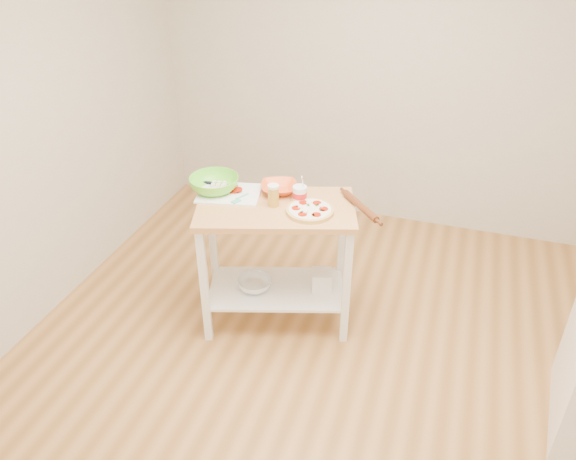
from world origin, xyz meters
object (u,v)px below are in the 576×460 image
(knife, at_px, (213,183))
(yogurt_tub, at_px, (300,194))
(prep_island, at_px, (276,241))
(green_bowl, at_px, (214,184))
(shelf_bin, at_px, (322,280))
(pizza, at_px, (310,210))
(cutting_board, at_px, (229,193))
(spatula, at_px, (239,199))
(rolling_pin, at_px, (360,206))
(beer_pint, at_px, (273,195))
(orange_bowl, at_px, (279,188))
(shelf_glass_bowl, at_px, (255,284))

(knife, bearing_deg, yogurt_tub, -7.35)
(prep_island, relative_size, green_bowl, 3.46)
(knife, xyz_separation_m, shelf_bin, (0.78, -0.04, -0.59))
(pizza, relative_size, cutting_board, 0.65)
(prep_island, relative_size, spatula, 7.17)
(rolling_pin, bearing_deg, yogurt_tub, -175.86)
(green_bowl, bearing_deg, prep_island, -8.82)
(spatula, height_order, beer_pint, beer_pint)
(pizza, xyz_separation_m, rolling_pin, (0.29, 0.14, 0.01))
(spatula, distance_m, shelf_bin, 0.80)
(pizza, distance_m, cutting_board, 0.57)
(prep_island, xyz_separation_m, yogurt_tub, (0.13, 0.10, 0.32))
(knife, bearing_deg, spatula, -33.62)
(prep_island, height_order, yogurt_tub, yogurt_tub)
(prep_island, height_order, knife, knife)
(knife, distance_m, yogurt_tub, 0.62)
(pizza, xyz_separation_m, green_bowl, (-0.68, 0.08, 0.03))
(cutting_board, height_order, shelf_bin, cutting_board)
(shelf_bin, bearing_deg, orange_bowl, 164.26)
(prep_island, relative_size, rolling_pin, 2.94)
(pizza, bearing_deg, beer_pint, 176.75)
(pizza, bearing_deg, green_bowl, 173.46)
(cutting_board, xyz_separation_m, shelf_glass_bowl, (0.20, -0.12, -0.61))
(spatula, bearing_deg, shelf_glass_bowl, -88.24)
(beer_pint, height_order, shelf_bin, beer_pint)
(beer_pint, bearing_deg, yogurt_tub, 33.63)
(prep_island, xyz_separation_m, green_bowl, (-0.45, 0.07, 0.31))
(yogurt_tub, bearing_deg, cutting_board, -175.34)
(yogurt_tub, bearing_deg, spatula, -164.14)
(knife, bearing_deg, orange_bowl, 2.62)
(cutting_board, relative_size, shelf_bin, 3.41)
(cutting_board, height_order, orange_bowl, orange_bowl)
(cutting_board, distance_m, knife, 0.17)
(knife, height_order, rolling_pin, rolling_pin)
(prep_island, bearing_deg, yogurt_tub, 38.50)
(pizza, distance_m, orange_bowl, 0.33)
(knife, relative_size, rolling_pin, 0.71)
(beer_pint, bearing_deg, pizza, -3.25)
(knife, bearing_deg, green_bowl, -62.37)
(knife, xyz_separation_m, beer_pint, (0.48, -0.13, 0.06))
(pizza, bearing_deg, shelf_glass_bowl, -172.49)
(yogurt_tub, relative_size, shelf_bin, 1.46)
(knife, distance_m, shelf_bin, 0.98)
(pizza, bearing_deg, spatula, 179.57)
(pizza, distance_m, spatula, 0.47)
(cutting_board, bearing_deg, green_bowl, 163.77)
(green_bowl, height_order, rolling_pin, green_bowl)
(green_bowl, bearing_deg, shelf_glass_bowl, -22.05)
(spatula, relative_size, yogurt_tub, 0.80)
(pizza, height_order, spatula, pizza)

